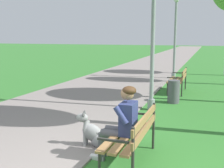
% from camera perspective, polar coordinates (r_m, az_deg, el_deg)
% --- Properties ---
extents(paved_path, '(4.18, 60.00, 0.04)m').
position_cam_1_polar(paved_path, '(27.46, 11.84, 5.58)').
color(paved_path, gray).
rests_on(paved_path, ground).
extents(park_bench_near, '(0.55, 1.50, 0.85)m').
position_cam_1_polar(park_bench_near, '(4.37, 4.53, -10.16)').
color(park_bench_near, olive).
rests_on(park_bench_near, ground).
extents(park_bench_mid, '(0.55, 1.50, 0.85)m').
position_cam_1_polar(park_bench_mid, '(10.12, 13.81, 1.14)').
color(park_bench_mid, olive).
rests_on(park_bench_mid, ground).
extents(person_seated_on_near_bench, '(0.74, 0.49, 1.25)m').
position_cam_1_polar(person_seated_on_near_bench, '(4.40, 2.05, -7.67)').
color(person_seated_on_near_bench, '#4C4C51').
rests_on(person_seated_on_near_bench, ground).
extents(dog_grey, '(0.83, 0.36, 0.71)m').
position_cam_1_polar(dog_grey, '(5.03, -3.58, -10.46)').
color(dog_grey, gray).
rests_on(dog_grey, ground).
extents(lamp_post_near, '(0.24, 0.24, 4.63)m').
position_cam_1_polar(lamp_post_near, '(7.42, 8.62, 12.79)').
color(lamp_post_near, gray).
rests_on(lamp_post_near, ground).
extents(lamp_post_mid, '(0.24, 0.24, 3.85)m').
position_cam_1_polar(lamp_post_mid, '(13.21, 13.06, 9.62)').
color(lamp_post_mid, gray).
rests_on(lamp_post_mid, ground).
extents(litter_bin, '(0.36, 0.36, 0.70)m').
position_cam_1_polar(litter_bin, '(8.51, 12.77, -1.56)').
color(litter_bin, '#515156').
rests_on(litter_bin, ground).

